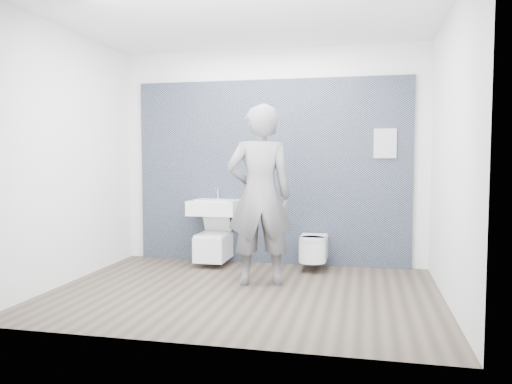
% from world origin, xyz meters
% --- Properties ---
extents(ground, '(4.00, 4.00, 0.00)m').
position_xyz_m(ground, '(0.00, 0.00, 0.00)').
color(ground, '#4F4334').
rests_on(ground, ground).
extents(room_shell, '(4.00, 4.00, 4.00)m').
position_xyz_m(room_shell, '(0.00, 0.00, 1.74)').
color(room_shell, white).
rests_on(room_shell, ground).
extents(tile_wall, '(3.60, 0.06, 2.40)m').
position_xyz_m(tile_wall, '(0.00, 1.47, 0.00)').
color(tile_wall, black).
rests_on(tile_wall, ground).
extents(washbasin, '(0.62, 0.47, 0.47)m').
position_xyz_m(washbasin, '(-0.69, 1.21, 0.75)').
color(washbasin, white).
rests_on(washbasin, ground).
extents(toilet_square, '(0.38, 0.55, 0.71)m').
position_xyz_m(toilet_square, '(-0.69, 1.17, 0.26)').
color(toilet_square, white).
rests_on(toilet_square, ground).
extents(toilet_rounded, '(0.33, 0.56, 0.31)m').
position_xyz_m(toilet_rounded, '(0.60, 1.16, 0.27)').
color(toilet_rounded, white).
rests_on(toilet_rounded, ground).
extents(info_placard, '(0.27, 0.03, 0.36)m').
position_xyz_m(info_placard, '(1.45, 1.43, 0.00)').
color(info_placard, white).
rests_on(info_placard, ground).
extents(visitor, '(0.82, 0.66, 1.96)m').
position_xyz_m(visitor, '(0.10, 0.34, 0.98)').
color(visitor, slate).
rests_on(visitor, ground).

